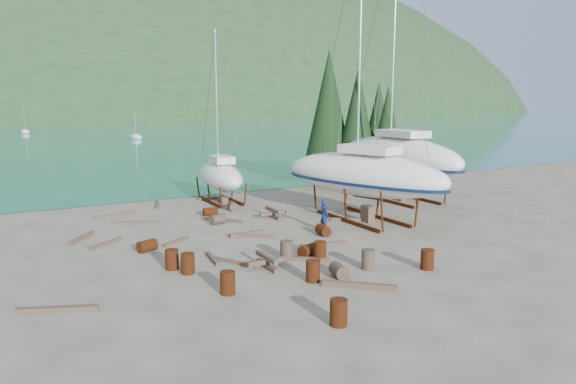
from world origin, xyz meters
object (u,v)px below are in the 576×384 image
large_sailboat_far (396,156)px  worker (324,215)px  small_sailboat_shore (220,175)px  large_sailboat_near (363,174)px

large_sailboat_far → worker: (-9.86, -5.49, -2.33)m
large_sailboat_far → small_sailboat_shore: 12.92m
large_sailboat_far → small_sailboat_shore: (-11.80, 5.10, -1.24)m
large_sailboat_near → worker: 4.16m
large_sailboat_near → small_sailboat_shore: (-5.43, 9.48, -0.89)m
large_sailboat_far → worker: size_ratio=11.03×
worker → large_sailboat_far: bearing=-53.1°
large_sailboat_near → small_sailboat_shore: large_sailboat_near is taller
small_sailboat_shore → worker: size_ratio=6.74×
large_sailboat_near → worker: (-3.48, -1.11, -1.98)m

